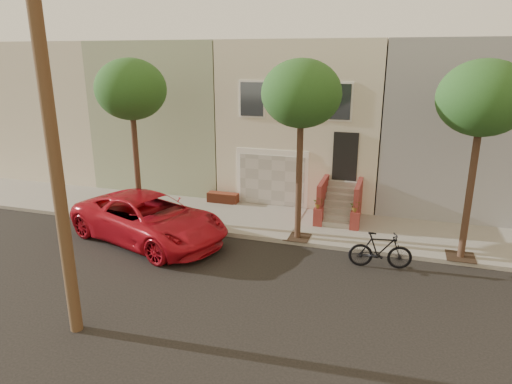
% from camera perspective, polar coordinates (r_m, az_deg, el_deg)
% --- Properties ---
extents(ground, '(90.00, 90.00, 0.00)m').
position_cam_1_polar(ground, '(13.58, -2.68, -11.85)').
color(ground, black).
rests_on(ground, ground).
extents(sidewalk, '(40.00, 3.70, 0.15)m').
position_cam_1_polar(sidewalk, '(18.20, 3.14, -3.89)').
color(sidewalk, gray).
rests_on(sidewalk, ground).
extents(house_row, '(33.10, 11.70, 7.00)m').
position_cam_1_polar(house_row, '(22.91, 7.02, 9.53)').
color(house_row, '#BCB4A0').
rests_on(house_row, sidewalk).
extents(tree_left, '(2.70, 2.57, 6.30)m').
position_cam_1_polar(tree_left, '(17.94, -15.50, 12.24)').
color(tree_left, '#2D2116').
rests_on(tree_left, sidewalk).
extents(tree_mid, '(2.70, 2.57, 6.30)m').
position_cam_1_polar(tree_mid, '(15.44, 5.74, 12.09)').
color(tree_mid, '#2D2116').
rests_on(tree_mid, sidewalk).
extents(tree_right, '(2.70, 2.57, 6.30)m').
position_cam_1_polar(tree_right, '(15.28, 26.70, 10.37)').
color(tree_right, '#2D2116').
rests_on(tree_right, sidewalk).
extents(pickup_truck, '(6.72, 4.59, 1.71)m').
position_cam_1_polar(pickup_truck, '(16.84, -13.33, -3.27)').
color(pickup_truck, red).
rests_on(pickup_truck, ground).
extents(motorcycle, '(2.04, 0.84, 1.19)m').
position_cam_1_polar(motorcycle, '(14.98, 15.41, -7.08)').
color(motorcycle, black).
rests_on(motorcycle, ground).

